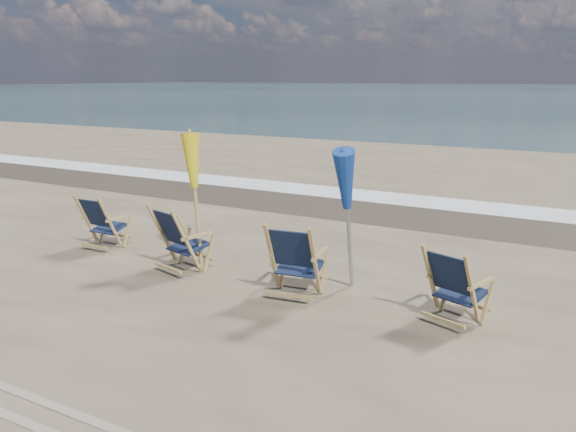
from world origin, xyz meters
name	(u,v)px	position (x,y,z in m)	size (l,w,h in m)	color
ocean	(573,91)	(0.00, 128.00, 0.00)	(400.00, 400.00, 0.00)	#37575C
surf_foam	(402,199)	(0.00, 8.30, 0.00)	(200.00, 1.40, 0.01)	silver
wet_sand_strip	(382,211)	(0.00, 6.80, 0.00)	(200.00, 2.60, 0.00)	#42362A
beach_chair_0	(110,224)	(-3.21, 1.59, 0.51)	(0.65, 0.74, 1.02)	#121C35
beach_chair_1	(186,243)	(-1.23, 1.20, 0.55)	(0.70, 0.79, 1.10)	#121C35
beach_chair_2	(314,264)	(0.93, 1.22, 0.56)	(0.72, 0.80, 1.12)	#121C35
beach_chair_3	(472,293)	(2.99, 1.26, 0.51)	(0.66, 0.74, 1.03)	#121C35
umbrella_yellow	(195,168)	(-1.35, 1.64, 1.64)	(0.30, 0.30, 2.16)	#AD8D4D
umbrella_blue	(350,178)	(1.21, 1.71, 1.68)	(0.30, 0.30, 2.21)	#A5A5AD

